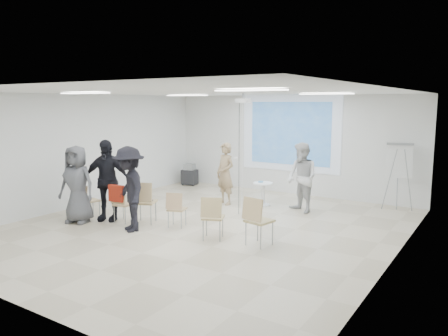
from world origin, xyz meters
The scene contains 30 objects.
floor centered at (0.00, 0.00, -0.05)m, with size 8.00×9.00×0.10m, color beige.
ceiling centered at (0.00, 0.00, 3.05)m, with size 8.00×9.00×0.10m, color white.
wall_back centered at (0.00, 4.55, 1.50)m, with size 8.00×0.10×3.00m, color silver.
wall_left centered at (-4.05, 0.00, 1.50)m, with size 0.10×9.00×3.00m, color silver.
wall_right centered at (4.05, 0.00, 1.50)m, with size 0.10×9.00×3.00m, color silver.
projection_halo centered at (0.00, 4.49, 1.85)m, with size 3.20×0.01×2.30m, color silver.
projection_image centered at (0.00, 4.47, 1.85)m, with size 2.60×0.01×1.90m, color #3069A4.
pedestal_table centered at (0.11, 2.56, 0.37)m, with size 0.68×0.68×0.66m.
player_left centered at (-0.86, 2.19, 0.96)m, with size 0.70×0.48×1.92m, color tan.
player_right centered at (1.26, 2.49, 0.99)m, with size 0.95×0.76×1.97m, color silver.
controller_left centered at (-0.68, 2.44, 1.27)m, with size 0.04×0.13×0.04m, color white.
controller_right centered at (1.08, 2.74, 1.33)m, with size 0.04×0.11×0.04m, color white.
chair_far_left centered at (-2.89, -0.83, 0.48)m, with size 0.45×0.48×0.81m.
chair_left_mid centered at (-1.85, -0.71, 0.50)m, with size 0.44×0.47×0.85m.
chair_left_inner centered at (-1.34, -0.51, 0.59)m, with size 0.63×0.65×0.99m.
chair_center centered at (-0.54, -0.34, 0.48)m, with size 0.49×0.51×0.81m.
chair_right_inner centered at (0.66, -0.65, 0.54)m, with size 0.57×0.59×0.91m.
chair_right_far centered at (1.59, -0.50, 0.58)m, with size 0.54×0.57×0.98m.
red_jacket centered at (-1.86, -0.86, 0.72)m, with size 0.40×0.09×0.38m, color #A42514.
laptop centered at (-1.37, -0.41, 0.53)m, with size 0.36×0.26×0.03m, color black.
audience_left centered at (-2.31, -0.73, 1.10)m, with size 1.28×0.77×2.21m, color black.
audience_mid centered at (-1.22, -1.07, 1.05)m, with size 1.36×0.74×2.10m, color black.
audience_outer centered at (-2.74, -1.24, 1.01)m, with size 0.98×0.65×2.02m, color #59595E.
flipchart_easel centered at (3.28, 4.00, 1.29)m, with size 0.73×0.58×1.75m.
av_cart centered at (-3.41, 3.92, 0.34)m, with size 0.55×0.48×0.73m.
ceiling_projector centered at (0.10, 1.49, 2.69)m, with size 0.30×0.25×3.00m.
fluor_panel_nw centered at (-2.00, 2.00, 2.97)m, with size 1.20×0.30×0.02m, color white.
fluor_panel_ne centered at (2.00, 2.00, 2.97)m, with size 1.20×0.30×0.02m, color white.
fluor_panel_sw centered at (-2.00, -1.50, 2.97)m, with size 1.20×0.30×0.02m, color white.
fluor_panel_se centered at (2.00, -1.50, 2.97)m, with size 1.20×0.30×0.02m, color white.
Camera 1 is at (5.51, -7.72, 2.77)m, focal length 35.00 mm.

